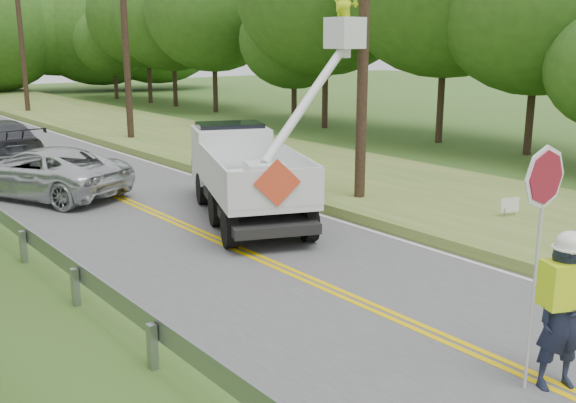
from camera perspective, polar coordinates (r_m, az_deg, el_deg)
ground at (r=10.07m, az=22.53°, el=-14.89°), size 140.00×140.00×0.00m
road at (r=20.25m, az=-14.21°, el=0.18°), size 7.20×96.00×0.03m
utility_poles at (r=24.72m, az=-7.05°, el=15.20°), size 1.60×43.30×10.00m
tall_grass_verge at (r=23.92m, az=1.42°, el=3.02°), size 7.00×96.00×0.30m
treeline_right at (r=37.04m, az=1.31°, el=16.48°), size 10.75×53.82×11.71m
flagger at (r=9.59m, az=22.89°, el=-8.35°), size 1.25×0.77×3.38m
bucket_truck at (r=18.16m, az=-3.41°, el=3.79°), size 5.18×6.81×6.43m
suv_silver at (r=21.19m, az=-20.58°, el=2.44°), size 4.58×6.02×1.52m
yard_sign at (r=17.56m, az=18.79°, el=-0.39°), size 0.51×0.22×0.77m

